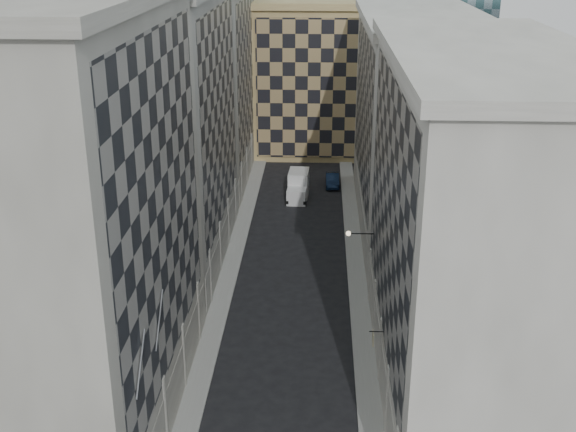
% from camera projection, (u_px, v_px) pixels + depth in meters
% --- Properties ---
extents(sidewalk_west, '(1.50, 100.00, 0.15)m').
position_uv_depth(sidewalk_west, '(230.00, 271.00, 59.69)').
color(sidewalk_west, gray).
rests_on(sidewalk_west, ground).
extents(sidewalk_east, '(1.50, 100.00, 0.15)m').
position_uv_depth(sidewalk_east, '(357.00, 274.00, 59.24)').
color(sidewalk_east, gray).
rests_on(sidewalk_east, ground).
extents(bldg_left_a, '(10.80, 22.80, 23.70)m').
position_uv_depth(bldg_left_a, '(73.00, 226.00, 37.97)').
color(bldg_left_a, gray).
rests_on(bldg_left_a, ground).
extents(bldg_left_b, '(10.80, 22.80, 22.70)m').
position_uv_depth(bldg_left_b, '(161.00, 129.00, 58.61)').
color(bldg_left_b, gray).
rests_on(bldg_left_b, ground).
extents(bldg_left_c, '(10.80, 22.80, 21.70)m').
position_uv_depth(bldg_left_c, '(203.00, 83.00, 79.25)').
color(bldg_left_c, gray).
rests_on(bldg_left_c, ground).
extents(bldg_right_a, '(10.80, 26.80, 20.70)m').
position_uv_depth(bldg_right_a, '(472.00, 230.00, 41.31)').
color(bldg_right_a, '#ADAA9F').
rests_on(bldg_right_a, ground).
extents(bldg_right_b, '(10.80, 28.80, 19.70)m').
position_uv_depth(bldg_right_b, '(416.00, 123.00, 66.59)').
color(bldg_right_b, '#ADAA9F').
rests_on(bldg_right_b, ground).
extents(tan_block, '(16.80, 14.80, 18.80)m').
position_uv_depth(tan_block, '(321.00, 75.00, 91.20)').
color(tan_block, tan).
rests_on(tan_block, ground).
extents(flagpoles_left, '(0.10, 6.33, 2.33)m').
position_uv_depth(flagpoles_left, '(150.00, 341.00, 34.51)').
color(flagpoles_left, gray).
rests_on(flagpoles_left, ground).
extents(bracket_lamp, '(1.98, 0.36, 0.36)m').
position_uv_depth(bracket_lamp, '(351.00, 233.00, 51.46)').
color(bracket_lamp, black).
rests_on(bracket_lamp, ground).
extents(box_truck, '(2.30, 5.13, 2.76)m').
position_uv_depth(box_truck, '(298.00, 187.00, 76.19)').
color(box_truck, white).
rests_on(box_truck, ground).
extents(dark_car, '(1.51, 4.19, 1.37)m').
position_uv_depth(dark_car, '(332.00, 180.00, 79.94)').
color(dark_car, '#0F1E39').
rests_on(dark_car, ground).
extents(shop_sign, '(0.89, 0.78, 0.86)m').
position_uv_depth(shop_sign, '(373.00, 338.00, 42.74)').
color(shop_sign, black).
rests_on(shop_sign, ground).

